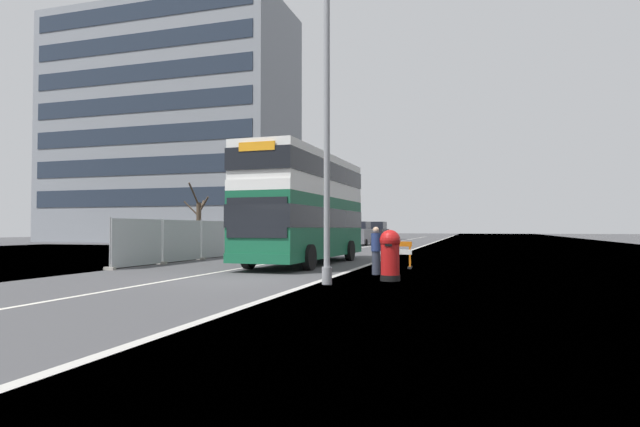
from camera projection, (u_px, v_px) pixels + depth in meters
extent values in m
cube|color=#424244|center=(228.00, 282.00, 15.88)|extent=(140.00, 280.00, 0.10)
cube|color=#B2AFA8|center=(314.00, 283.00, 15.07)|extent=(0.24, 196.00, 0.01)
cube|color=silver|center=(180.00, 279.00, 16.38)|extent=(0.16, 168.00, 0.01)
cube|color=#145638|center=(306.00, 227.00, 23.08)|extent=(2.78, 10.40, 2.63)
cube|color=silver|center=(306.00, 193.00, 23.12)|extent=(2.78, 10.40, 0.40)
cube|color=silver|center=(306.00, 173.00, 23.15)|extent=(2.75, 10.29, 1.49)
cube|color=black|center=(306.00, 218.00, 23.09)|extent=(2.80, 10.50, 0.84)
cube|color=black|center=(306.00, 173.00, 23.15)|extent=(2.79, 10.45, 0.82)
cube|color=black|center=(256.00, 218.00, 18.16)|extent=(2.35, 0.11, 1.45)
cube|color=orange|center=(257.00, 146.00, 18.23)|extent=(1.41, 0.09, 0.32)
cube|color=#145638|center=(306.00, 252.00, 23.05)|extent=(2.80, 10.50, 0.36)
cylinder|color=black|center=(249.00, 256.00, 20.40)|extent=(0.32, 1.01, 1.00)
cylinder|color=black|center=(309.00, 257.00, 19.60)|extent=(0.32, 1.01, 1.00)
cylinder|color=black|center=(301.00, 250.00, 26.15)|extent=(0.32, 1.01, 1.00)
cylinder|color=black|center=(350.00, 251.00, 25.35)|extent=(0.32, 1.01, 1.00)
cylinder|color=gray|center=(327.00, 125.00, 14.85)|extent=(0.18, 0.18, 9.21)
cylinder|color=gray|center=(327.00, 276.00, 14.72)|extent=(0.29, 0.29, 0.50)
cylinder|color=black|center=(390.00, 278.00, 15.73)|extent=(0.62, 0.62, 0.18)
cylinder|color=#B71414|center=(390.00, 258.00, 15.75)|extent=(0.57, 0.57, 1.07)
sphere|color=#B71414|center=(390.00, 240.00, 15.76)|extent=(0.64, 0.64, 0.64)
cube|color=black|center=(388.00, 245.00, 15.47)|extent=(0.22, 0.03, 0.07)
cube|color=orange|center=(393.00, 244.00, 20.68)|extent=(1.47, 0.09, 0.20)
cube|color=white|center=(393.00, 252.00, 20.67)|extent=(1.47, 0.09, 0.20)
cube|color=orange|center=(377.00, 256.00, 20.86)|extent=(0.07, 0.07, 0.98)
cube|color=black|center=(377.00, 267.00, 20.85)|extent=(0.14, 0.44, 0.08)
cube|color=orange|center=(410.00, 256.00, 20.47)|extent=(0.07, 0.07, 0.98)
cube|color=black|center=(410.00, 268.00, 20.45)|extent=(0.14, 0.44, 0.08)
cube|color=#A8AAAD|center=(138.00, 242.00, 21.35)|extent=(0.04, 3.26, 1.95)
cube|color=#A8AAAD|center=(183.00, 240.00, 24.60)|extent=(0.04, 3.26, 1.95)
cube|color=#A8AAAD|center=(217.00, 239.00, 27.85)|extent=(0.04, 3.26, 1.95)
cube|color=#A8AAAD|center=(244.00, 238.00, 31.10)|extent=(0.04, 3.26, 1.95)
cube|color=#A8AAAD|center=(266.00, 237.00, 34.35)|extent=(0.04, 3.26, 1.95)
cube|color=#A8AAAD|center=(284.00, 236.00, 37.60)|extent=(0.04, 3.26, 1.95)
cube|color=#A8AAAD|center=(300.00, 235.00, 40.85)|extent=(0.04, 3.26, 1.95)
cube|color=#A8AAAD|center=(313.00, 235.00, 44.10)|extent=(0.04, 3.26, 1.95)
cylinder|color=#939699|center=(110.00, 243.00, 19.72)|extent=(0.06, 0.06, 2.05)
cube|color=gray|center=(110.00, 269.00, 19.69)|extent=(0.44, 0.20, 0.12)
cylinder|color=#939699|center=(162.00, 241.00, 22.97)|extent=(0.06, 0.06, 2.05)
cube|color=gray|center=(162.00, 263.00, 22.94)|extent=(0.44, 0.20, 0.12)
cylinder|color=#939699|center=(201.00, 240.00, 26.22)|extent=(0.06, 0.06, 2.05)
cube|color=gray|center=(201.00, 259.00, 26.19)|extent=(0.44, 0.20, 0.12)
cylinder|color=#939699|center=(231.00, 238.00, 29.47)|extent=(0.06, 0.06, 2.05)
cube|color=gray|center=(231.00, 255.00, 29.44)|extent=(0.44, 0.20, 0.12)
cylinder|color=#939699|center=(256.00, 237.00, 32.72)|extent=(0.06, 0.06, 2.05)
cube|color=gray|center=(256.00, 252.00, 32.69)|extent=(0.44, 0.20, 0.12)
cylinder|color=#939699|center=(276.00, 236.00, 35.97)|extent=(0.06, 0.06, 2.05)
cube|color=gray|center=(276.00, 250.00, 35.94)|extent=(0.44, 0.20, 0.12)
cylinder|color=#939699|center=(292.00, 236.00, 39.22)|extent=(0.06, 0.06, 2.05)
cube|color=gray|center=(292.00, 248.00, 39.19)|extent=(0.44, 0.20, 0.12)
cylinder|color=#939699|center=(306.00, 235.00, 42.47)|extent=(0.06, 0.06, 2.05)
cube|color=gray|center=(306.00, 247.00, 42.44)|extent=(0.44, 0.20, 0.12)
cylinder|color=#939699|center=(319.00, 235.00, 45.72)|extent=(0.06, 0.06, 2.05)
cube|color=gray|center=(319.00, 245.00, 45.69)|extent=(0.44, 0.20, 0.12)
cube|color=navy|center=(335.00, 239.00, 42.28)|extent=(1.70, 3.93, 1.14)
cube|color=black|center=(335.00, 228.00, 42.31)|extent=(1.57, 2.16, 0.67)
cylinder|color=black|center=(349.00, 244.00, 43.18)|extent=(0.20, 0.60, 0.60)
cylinder|color=black|center=(329.00, 243.00, 43.68)|extent=(0.20, 0.60, 0.60)
cylinder|color=black|center=(341.00, 245.00, 40.86)|extent=(0.20, 0.60, 0.60)
cylinder|color=black|center=(321.00, 244.00, 41.35)|extent=(0.20, 0.60, 0.60)
cube|color=slate|center=(360.00, 236.00, 48.37)|extent=(1.77, 4.39, 1.35)
cube|color=black|center=(360.00, 225.00, 48.40)|extent=(1.63, 2.41, 0.68)
cylinder|color=black|center=(372.00, 242.00, 49.39)|extent=(0.20, 0.60, 0.60)
cylinder|color=black|center=(354.00, 242.00, 49.91)|extent=(0.20, 0.60, 0.60)
cylinder|color=black|center=(366.00, 242.00, 46.80)|extent=(0.20, 0.60, 0.60)
cylinder|color=black|center=(347.00, 242.00, 47.31)|extent=(0.20, 0.60, 0.60)
cube|color=black|center=(378.00, 235.00, 57.02)|extent=(1.78, 4.53, 1.34)
cube|color=black|center=(378.00, 225.00, 57.05)|extent=(1.63, 2.49, 0.80)
cylinder|color=black|center=(388.00, 240.00, 58.09)|extent=(0.20, 0.60, 0.60)
cylinder|color=black|center=(372.00, 240.00, 58.61)|extent=(0.20, 0.60, 0.60)
cylinder|color=black|center=(383.00, 240.00, 55.41)|extent=(0.20, 0.60, 0.60)
cylinder|color=black|center=(367.00, 240.00, 55.93)|extent=(0.20, 0.60, 0.60)
cylinder|color=#4C3D2D|center=(199.00, 225.00, 43.41)|extent=(0.40, 0.40, 3.78)
cylinder|color=#4C3D2D|center=(203.00, 205.00, 43.21)|extent=(1.15, 0.39, 1.44)
cylinder|color=#4C3D2D|center=(201.00, 207.00, 44.22)|extent=(0.57, 1.61, 1.24)
cylinder|color=#4C3D2D|center=(191.00, 209.00, 43.49)|extent=(1.35, 0.44, 1.35)
cylinder|color=#4C3D2D|center=(194.00, 194.00, 42.98)|extent=(0.44, 1.29, 1.93)
cylinder|color=#4C3D2D|center=(309.00, 225.00, 67.94)|extent=(0.33, 0.33, 3.98)
cylinder|color=#4C3D2D|center=(313.00, 217.00, 67.93)|extent=(1.17, 0.38, 1.00)
cylinder|color=#4C3D2D|center=(312.00, 218.00, 68.25)|extent=(0.76, 0.93, 1.25)
cylinder|color=#4C3D2D|center=(309.00, 216.00, 68.59)|extent=(0.49, 1.30, 1.21)
cylinder|color=#4C3D2D|center=(305.00, 210.00, 68.40)|extent=(1.29, 0.61, 1.28)
cylinder|color=#4C3D2D|center=(306.00, 213.00, 67.84)|extent=(0.83, 0.68, 1.01)
cylinder|color=#4C3D2D|center=(307.00, 213.00, 67.19)|extent=(0.21, 1.73, 1.11)
cylinder|color=#4C3D2D|center=(310.00, 209.00, 67.52)|extent=(0.65, 0.97, 1.02)
cylinder|color=#2D3342|center=(376.00, 263.00, 17.80)|extent=(0.29, 0.29, 0.81)
cylinder|color=navy|center=(376.00, 242.00, 17.82)|extent=(0.34, 0.34, 0.63)
sphere|color=tan|center=(376.00, 230.00, 17.83)|extent=(0.22, 0.22, 0.22)
cube|color=gray|center=(171.00, 129.00, 61.20)|extent=(28.73, 12.55, 27.02)
cube|color=#232D3D|center=(137.00, 197.00, 54.93)|extent=(27.00, 0.08, 1.89)
cube|color=#232D3D|center=(137.00, 166.00, 55.03)|extent=(27.00, 0.08, 1.89)
cube|color=#232D3D|center=(137.00, 135.00, 55.12)|extent=(27.00, 0.08, 1.89)
cube|color=#232D3D|center=(138.00, 104.00, 55.22)|extent=(27.00, 0.08, 1.89)
cube|color=#232D3D|center=(138.00, 73.00, 55.31)|extent=(27.00, 0.08, 1.89)
cube|color=#232D3D|center=(138.00, 42.00, 55.41)|extent=(27.00, 0.08, 1.89)
cube|color=#232D3D|center=(139.00, 11.00, 55.51)|extent=(27.00, 0.08, 1.89)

